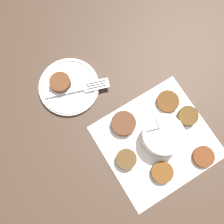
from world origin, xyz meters
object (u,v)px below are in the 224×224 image
sauce_bowl (163,135)px  fork (84,88)px  fritter_on_plate (60,83)px  serving_plate (69,86)px

sauce_bowl → fork: 0.26m
fritter_on_plate → fork: size_ratio=0.31×
sauce_bowl → fork: bearing=-56.5°
sauce_bowl → fritter_on_plate: bearing=-52.2°
fork → serving_plate: bearing=-34.5°
fritter_on_plate → serving_plate: bearing=142.6°
sauce_bowl → fritter_on_plate: (0.20, -0.25, -0.00)m
sauce_bowl → serving_plate: (0.18, -0.24, -0.02)m
serving_plate → sauce_bowl: bearing=126.7°
fork → fritter_on_plate: bearing=-35.5°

